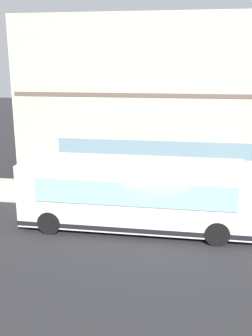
% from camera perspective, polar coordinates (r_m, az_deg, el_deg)
% --- Properties ---
extents(ground, '(120.00, 120.00, 0.00)m').
position_cam_1_polar(ground, '(17.02, 4.52, -9.46)').
color(ground, '#262628').
extents(sidewalk_curb, '(3.58, 40.00, 0.15)m').
position_cam_1_polar(sidewalk_curb, '(21.06, 5.42, -4.29)').
color(sidewalk_curb, '#B2ADA3').
rests_on(sidewalk_curb, ground).
extents(building_corner, '(8.35, 18.02, 9.69)m').
position_cam_1_polar(building_corner, '(25.87, 6.49, 10.18)').
color(building_corner, beige).
rests_on(building_corner, ground).
extents(city_bus_nearside, '(2.66, 10.06, 3.07)m').
position_cam_1_polar(city_bus_nearside, '(16.88, 1.53, -3.94)').
color(city_bus_nearside, silver).
rests_on(city_bus_nearside, ground).
extents(fire_hydrant, '(0.35, 0.35, 0.74)m').
position_cam_1_polar(fire_hydrant, '(21.04, 4.54, -3.03)').
color(fire_hydrant, gold).
rests_on(fire_hydrant, sidewalk_curb).
extents(pedestrian_by_light_pole, '(0.32, 0.32, 1.76)m').
position_cam_1_polar(pedestrian_by_light_pole, '(21.22, 15.02, -1.51)').
color(pedestrian_by_light_pole, '#99994C').
rests_on(pedestrian_by_light_pole, sidewalk_curb).
extents(pedestrian_near_hydrant, '(0.32, 0.32, 1.71)m').
position_cam_1_polar(pedestrian_near_hydrant, '(20.03, 9.73, -2.29)').
color(pedestrian_near_hydrant, silver).
rests_on(pedestrian_near_hydrant, sidewalk_curb).
extents(pedestrian_near_building_entrance, '(0.32, 0.32, 1.62)m').
position_cam_1_polar(pedestrian_near_building_entrance, '(19.96, 13.24, -2.72)').
color(pedestrian_near_building_entrance, gold).
rests_on(pedestrian_near_building_entrance, sidewalk_curb).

